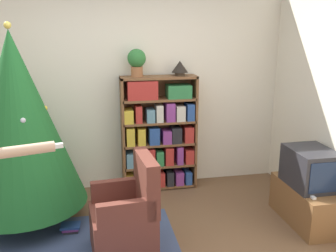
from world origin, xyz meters
TOP-DOWN VIEW (x-y plane):
  - wall_back at (0.00, 1.88)m, footprint 8.00×0.10m
  - bookshelf at (0.52, 1.67)m, footprint 0.94×0.27m
  - tv_stand at (1.91, 0.49)m, footprint 0.42×0.86m
  - television at (1.91, 0.48)m, footprint 0.42×0.54m
  - game_remote at (1.78, 0.23)m, footprint 0.04×0.12m
  - christmas_tree at (-1.02, 1.08)m, footprint 1.28×1.28m
  - armchair at (-0.02, 0.31)m, footprint 0.62×0.61m
  - potted_plant at (0.26, 1.68)m, footprint 0.22×0.22m
  - table_lamp at (0.79, 1.68)m, footprint 0.20×0.20m
  - book_pile_near_tree at (-0.56, 0.78)m, footprint 0.20×0.17m

SIDE VIEW (x-z plane):
  - book_pile_near_tree at x=-0.56m, z-range 0.00..0.07m
  - tv_stand at x=1.91m, z-range 0.00..0.42m
  - armchair at x=-0.02m, z-range -0.14..0.78m
  - game_remote at x=1.78m, z-range 0.42..0.44m
  - television at x=1.91m, z-range 0.42..0.82m
  - bookshelf at x=0.52m, z-range -0.01..1.44m
  - christmas_tree at x=-1.02m, z-range 0.07..2.15m
  - wall_back at x=0.00m, z-range 0.00..2.60m
  - table_lamp at x=0.79m, z-range 1.46..1.64m
  - potted_plant at x=0.26m, z-range 1.47..1.80m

